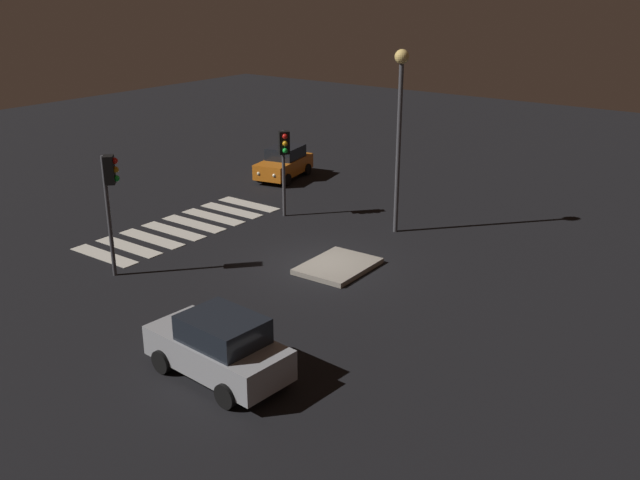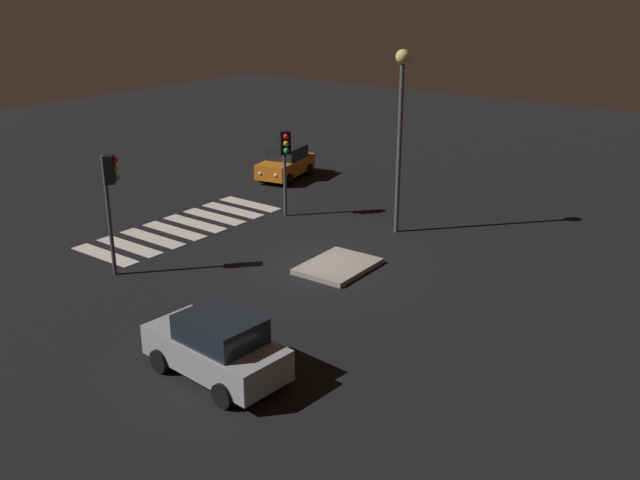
% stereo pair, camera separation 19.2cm
% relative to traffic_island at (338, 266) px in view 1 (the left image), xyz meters
% --- Properties ---
extents(ground_plane, '(80.00, 80.00, 0.00)m').
position_rel_traffic_island_xyz_m(ground_plane, '(0.20, -0.65, -0.09)').
color(ground_plane, black).
extents(traffic_island, '(2.89, 2.20, 0.18)m').
position_rel_traffic_island_xyz_m(traffic_island, '(0.00, 0.00, 0.00)').
color(traffic_island, gray).
rests_on(traffic_island, ground).
extents(car_orange, '(3.96, 2.32, 1.64)m').
position_rel_traffic_island_xyz_m(car_orange, '(-8.41, -9.37, 0.71)').
color(car_orange, orange).
rests_on(car_orange, ground).
extents(car_silver, '(2.15, 4.16, 1.77)m').
position_rel_traffic_island_xyz_m(car_silver, '(7.83, 1.79, 0.78)').
color(car_silver, '#9EA0A5').
rests_on(car_silver, ground).
extents(traffic_light_south, '(0.54, 0.53, 3.77)m').
position_rel_traffic_island_xyz_m(traffic_light_south, '(-3.44, -5.25, 2.77)').
color(traffic_light_south, '#47474C').
rests_on(traffic_light_south, ground).
extents(traffic_light_east, '(0.54, 0.53, 4.26)m').
position_rel_traffic_island_xyz_m(traffic_light_east, '(5.05, -5.81, 3.14)').
color(traffic_light_east, '#47474C').
rests_on(traffic_light_east, ground).
extents(street_lamp, '(0.56, 0.56, 7.27)m').
position_rel_traffic_island_xyz_m(street_lamp, '(-4.66, -0.42, 4.90)').
color(street_lamp, '#47474C').
rests_on(street_lamp, ground).
extents(crosswalk_near, '(8.75, 3.20, 0.02)m').
position_rel_traffic_island_xyz_m(crosswalk_near, '(0.20, -7.74, -0.08)').
color(crosswalk_near, silver).
rests_on(crosswalk_near, ground).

